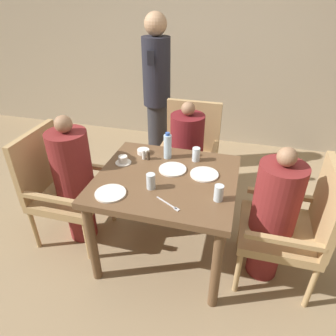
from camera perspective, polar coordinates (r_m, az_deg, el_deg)
ground_plane at (r=2.72m, az=-0.27°, el=-15.36°), size 16.00×16.00×0.00m
wall_back at (r=4.20m, az=8.91°, el=23.17°), size 8.00×0.06×2.80m
dining_table at (r=2.29m, az=-0.31°, el=-4.05°), size 1.03×0.93×0.77m
chair_left_side at (r=2.72m, az=-19.97°, el=-2.91°), size 0.56×0.56×1.00m
diner_in_left_chair at (r=2.61m, az=-17.42°, el=-2.19°), size 0.32×0.32×1.17m
chair_far_side at (r=3.10m, az=4.12°, el=3.44°), size 0.56×0.56×1.00m
diner_in_far_chair at (r=2.95m, az=3.54°, el=2.65°), size 0.32×0.32×1.10m
chair_right_side at (r=2.35m, az=22.97°, el=-9.72°), size 0.56×0.56×1.00m
diner_in_right_chair at (r=2.30m, az=19.40°, el=-8.45°), size 0.32×0.32×1.12m
standing_host at (r=3.43m, az=-2.13°, el=13.98°), size 0.30×0.34×1.77m
plate_main_left at (r=2.26m, az=6.92°, el=-1.19°), size 0.21×0.21×0.01m
plate_main_right at (r=2.30m, az=0.89°, el=-0.24°), size 0.21×0.21×0.01m
plate_dessert_center at (r=2.08m, az=-10.91°, el=-4.75°), size 0.21×0.21×0.01m
teacup_with_saucer at (r=2.41m, az=-8.55°, el=1.46°), size 0.13×0.13×0.06m
bowl_small at (r=2.54m, az=-4.73°, el=3.18°), size 0.10×0.10×0.04m
water_bottle at (r=2.42m, az=-0.07°, el=4.17°), size 0.06×0.06×0.22m
glass_tall_near at (r=2.08m, az=-3.29°, el=-2.53°), size 0.06×0.06×0.11m
glass_tall_mid at (r=1.99m, az=9.64°, el=-4.71°), size 0.06×0.06×0.11m
glass_tall_far at (r=2.41m, az=5.38°, el=2.60°), size 0.06×0.06×0.11m
salt_shaker at (r=2.44m, az=-4.65°, el=2.56°), size 0.03×0.03×0.08m
pepper_shaker at (r=2.43m, az=-3.78°, el=2.41°), size 0.03×0.03×0.08m
fork_beside_plate at (r=1.95m, az=0.38°, el=-7.06°), size 0.18×0.11×0.00m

